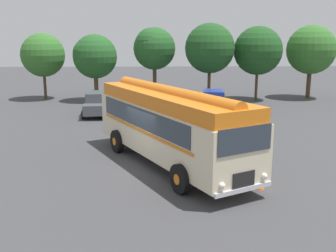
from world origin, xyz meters
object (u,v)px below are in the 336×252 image
(car_near_left, at_px, (97,103))
(traffic_cone, at_px, (259,182))
(car_far_right, at_px, (213,101))
(car_mid_left, at_px, (142,102))
(car_mid_right, at_px, (178,102))
(vintage_bus, at_px, (169,123))

(car_near_left, bearing_deg, traffic_cone, -61.22)
(car_far_right, xyz_separation_m, traffic_cone, (-0.55, -15.14, -0.57))
(car_mid_left, height_order, car_mid_right, same)
(car_mid_left, distance_m, car_far_right, 5.35)
(car_near_left, xyz_separation_m, traffic_cone, (7.96, -14.49, -0.57))
(car_mid_left, bearing_deg, car_far_right, 2.32)
(car_near_left, height_order, traffic_cone, car_near_left)
(traffic_cone, bearing_deg, car_mid_right, 98.19)
(vintage_bus, bearing_deg, traffic_cone, -42.89)
(car_mid_left, xyz_separation_m, car_far_right, (5.34, 0.22, 0.00))
(car_far_right, bearing_deg, car_mid_left, -177.68)
(vintage_bus, height_order, car_near_left, vintage_bus)
(car_near_left, bearing_deg, car_far_right, 4.35)
(vintage_bus, xyz_separation_m, car_mid_left, (-1.56, 11.92, -1.05))
(car_far_right, distance_m, traffic_cone, 15.16)
(vintage_bus, relative_size, traffic_cone, 18.35)
(car_mid_left, xyz_separation_m, car_mid_right, (2.65, -0.06, 0.00))
(car_mid_right, bearing_deg, car_near_left, -176.37)
(car_mid_left, bearing_deg, traffic_cone, -72.20)
(car_mid_left, distance_m, traffic_cone, 15.68)
(vintage_bus, distance_m, car_mid_left, 12.07)
(car_near_left, bearing_deg, vintage_bus, -67.63)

